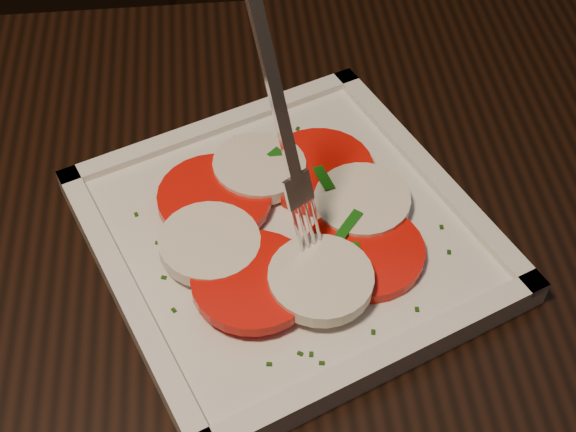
{
  "coord_description": "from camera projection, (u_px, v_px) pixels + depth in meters",
  "views": [
    {
      "loc": [
        0.05,
        -0.37,
        1.19
      ],
      "look_at": [
        0.08,
        -0.02,
        0.78
      ],
      "focal_mm": 50.0,
      "sensor_mm": 36.0,
      "label": 1
    }
  ],
  "objects": [
    {
      "name": "chair",
      "position": [
        337.0,
        2.0,
        1.13
      ],
      "size": [
        0.54,
        0.54,
        0.93
      ],
      "rotation": [
        0.0,
        0.0,
        0.34
      ],
      "color": "black",
      "rests_on": "ground"
    },
    {
      "name": "caprese_salad",
      "position": [
        288.0,
        222.0,
        0.55
      ],
      "size": [
        0.22,
        0.21,
        0.02
      ],
      "color": "#E90905",
      "rests_on": "plate"
    },
    {
      "name": "fork",
      "position": [
        276.0,
        121.0,
        0.48
      ],
      "size": [
        0.05,
        0.06,
        0.17
      ],
      "primitive_type": null,
      "rotation": [
        0.0,
        0.0,
        0.59
      ],
      "color": "white",
      "rests_on": "caprese_salad"
    },
    {
      "name": "plate",
      "position": [
        288.0,
        237.0,
        0.56
      ],
      "size": [
        0.33,
        0.33,
        0.01
      ],
      "primitive_type": "cube",
      "rotation": [
        0.0,
        0.0,
        0.4
      ],
      "color": "silver",
      "rests_on": "table"
    }
  ]
}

